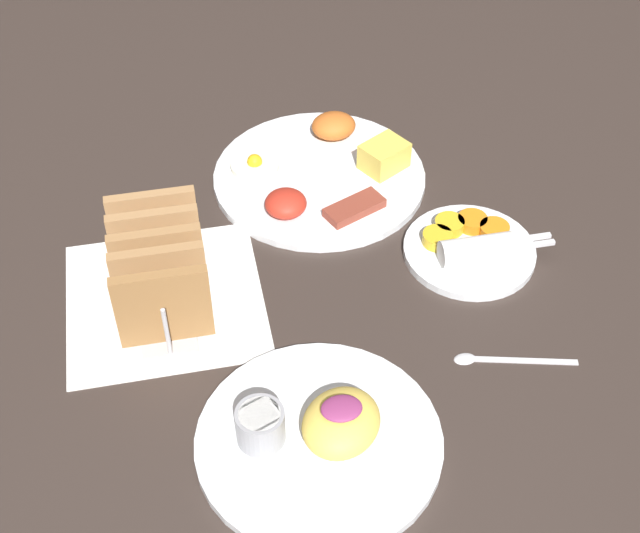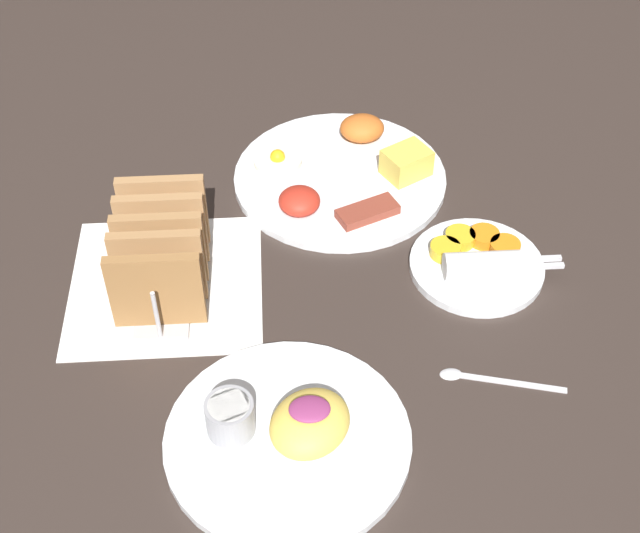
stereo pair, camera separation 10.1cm
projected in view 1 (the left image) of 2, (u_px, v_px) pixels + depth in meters
The scene contains 7 objects.
ground_plane at pixel (324, 295), 1.02m from camera, with size 3.00×3.00×0.00m, color #332823.
napkin_flat at pixel (165, 299), 1.01m from camera, with size 0.22×0.22×0.00m.
plate_breakfast at pixel (322, 173), 1.16m from camera, with size 0.28×0.28×0.05m.
plate_condiments at pixel (470, 247), 1.06m from camera, with size 0.17×0.16×0.04m.
plate_foreground at pixel (319, 434), 0.86m from camera, with size 0.24×0.24×0.06m.
toast_rack at pixel (159, 268), 0.97m from camera, with size 0.10×0.18×0.10m.
teaspoon at pixel (496, 358), 0.95m from camera, with size 0.13×0.04×0.01m.
Camera 1 is at (-0.15, -0.68, 0.74)m, focal length 50.00 mm.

